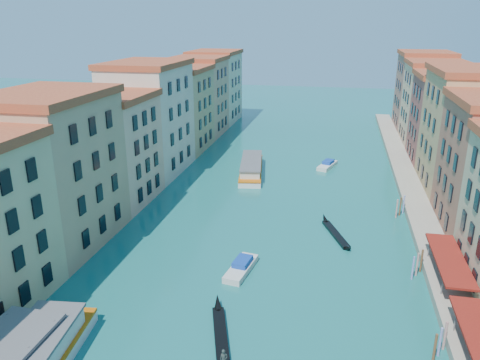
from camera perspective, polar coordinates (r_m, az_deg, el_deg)
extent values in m
cube|color=tan|center=(64.22, -21.71, 0.70)|extent=(12.00, 17.00, 19.00)
cube|color=#9A3321|center=(62.06, -22.84, 9.49)|extent=(12.80, 17.40, 1.00)
cube|color=tan|center=(77.31, -15.42, 3.36)|extent=(12.00, 14.00, 16.50)
cube|color=#9A3321|center=(75.53, -16.01, 9.76)|extent=(12.80, 14.40, 1.00)
cube|color=#C1B29B|center=(90.98, -10.97, 7.13)|extent=(12.00, 18.00, 20.00)
cube|color=#9A3321|center=(89.47, -11.40, 13.71)|extent=(12.80, 18.40, 1.00)
cube|color=tan|center=(106.77, -7.42, 8.36)|extent=(12.00, 16.00, 17.50)
cube|color=#9A3321|center=(105.48, -7.63, 13.30)|extent=(12.80, 16.40, 1.00)
cube|color=tan|center=(121.20, -5.00, 9.94)|extent=(12.00, 15.00, 18.50)
cube|color=#9A3321|center=(120.06, -5.14, 14.54)|extent=(12.80, 15.40, 1.00)
cube|color=#C8B090|center=(136.37, -3.03, 11.10)|extent=(12.00, 17.00, 19.00)
cube|color=#9A3321|center=(135.37, -3.10, 15.30)|extent=(12.80, 17.40, 1.00)
cube|color=tan|center=(86.52, 25.85, 4.96)|extent=(12.00, 18.00, 20.00)
cube|color=#9A3321|center=(84.94, 26.88, 11.83)|extent=(12.80, 18.40, 1.00)
cube|color=#95473E|center=(102.52, 23.75, 6.47)|extent=(12.00, 15.00, 17.50)
cube|color=#9A3321|center=(101.17, 24.45, 11.57)|extent=(12.80, 15.40, 1.00)
cube|color=#E1AC80|center=(117.40, 22.40, 8.31)|extent=(12.00, 16.00, 18.50)
cube|color=#9A3321|center=(116.23, 23.01, 13.02)|extent=(12.80, 16.40, 1.00)
cube|color=#A06351|center=(133.41, 21.28, 9.79)|extent=(12.00, 17.00, 19.50)
cube|color=#9A3321|center=(132.38, 21.82, 14.16)|extent=(12.80, 17.40, 1.00)
cube|color=gray|center=(81.88, 20.39, -2.01)|extent=(4.00, 140.00, 1.00)
cylinder|color=#57575A|center=(49.14, 24.68, -15.87)|extent=(0.12, 0.12, 3.00)
cube|color=maroon|center=(57.47, 24.19, -8.81)|extent=(3.20, 12.60, 0.25)
cylinder|color=#57575A|center=(54.26, 23.36, -12.20)|extent=(0.12, 0.12, 3.00)
cylinder|color=#57575A|center=(61.51, 21.98, -8.21)|extent=(0.12, 0.12, 3.00)
cylinder|color=#4F381B|center=(45.88, 22.63, -18.58)|extent=(0.24, 0.24, 3.20)
cylinder|color=#4F381B|center=(46.80, 23.17, -17.84)|extent=(0.24, 0.24, 3.20)
cylinder|color=#4F381B|center=(47.72, 23.69, -17.14)|extent=(0.24, 0.24, 3.20)
cylinder|color=#4F381B|center=(57.52, 20.32, -10.17)|extent=(0.24, 0.24, 3.20)
cylinder|color=#4F381B|center=(58.49, 20.78, -9.72)|extent=(0.24, 0.24, 3.20)
cylinder|color=#4F381B|center=(59.46, 21.23, -9.29)|extent=(0.24, 0.24, 3.20)
cylinder|color=#4F381B|center=(73.69, 18.56, -3.44)|extent=(0.24, 0.24, 3.20)
cylinder|color=#4F381B|center=(74.69, 18.94, -3.18)|extent=(0.24, 0.24, 3.20)
cylinder|color=#4F381B|center=(75.70, 19.31, -2.93)|extent=(0.24, 0.24, 3.20)
cube|color=silver|center=(90.39, 1.38, 1.18)|extent=(6.57, 18.07, 1.06)
cube|color=silver|center=(90.04, 1.39, 1.88)|extent=(5.60, 14.51, 1.41)
cube|color=#57575A|center=(89.80, 1.39, 2.39)|extent=(5.93, 14.99, 0.22)
cube|color=#C15C0B|center=(90.24, 1.38, 1.47)|extent=(6.61, 18.08, 0.22)
cube|color=black|center=(45.60, -2.33, -18.83)|extent=(4.02, 9.42, 0.48)
cone|color=black|center=(49.65, -2.73, -14.73)|extent=(1.56, 2.31, 1.78)
imported|color=#242E2B|center=(41.78, -1.99, -21.01)|extent=(0.77, 0.62, 1.82)
cube|color=black|center=(66.03, 11.58, -6.49)|extent=(4.01, 8.23, 0.42)
cone|color=black|center=(69.87, 10.28, -4.61)|extent=(1.47, 2.06, 1.57)
cone|color=black|center=(62.02, 13.10, -8.08)|extent=(1.35, 1.76, 1.39)
cube|color=silver|center=(56.06, 0.13, -10.74)|extent=(3.08, 6.89, 0.76)
cube|color=#133C9B|center=(56.12, 0.30, -9.92)|extent=(2.13, 3.08, 0.66)
cube|color=silver|center=(95.48, 10.59, 1.74)|extent=(4.01, 6.87, 0.75)
cube|color=#133C9B|center=(95.72, 10.71, 2.18)|extent=(2.48, 3.20, 0.66)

